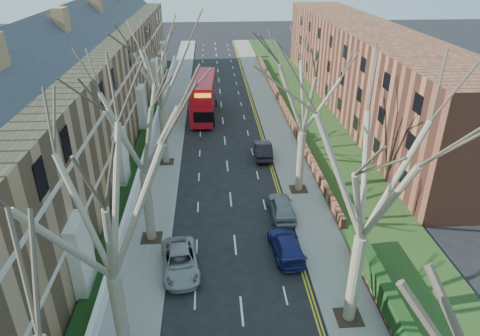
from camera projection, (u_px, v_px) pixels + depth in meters
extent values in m
cube|color=slate|center=(172.00, 121.00, 49.92)|extent=(3.00, 102.00, 0.12)
cube|color=slate|center=(273.00, 119.00, 50.68)|extent=(3.00, 102.00, 0.12)
cube|color=#96724C|center=(78.00, 104.00, 40.08)|extent=(9.00, 78.00, 10.00)
cube|color=#282A31|center=(66.00, 38.00, 37.38)|extent=(4.67, 78.00, 4.67)
cube|color=beige|center=(128.00, 118.00, 41.04)|extent=(0.12, 78.00, 0.35)
cube|color=beige|center=(123.00, 82.00, 39.46)|extent=(0.12, 78.00, 0.35)
cube|color=brown|center=(363.00, 68.00, 52.74)|extent=(8.00, 54.00, 10.00)
cube|color=brown|center=(282.00, 104.00, 54.12)|extent=(0.35, 54.00, 0.90)
cube|color=white|center=(149.00, 145.00, 42.44)|extent=(0.30, 78.00, 1.00)
cube|color=#1F3B15|center=(311.00, 117.00, 50.92)|extent=(6.00, 102.00, 0.06)
cylinder|color=#776D55|center=(121.00, 322.00, 19.35)|extent=(0.64, 0.64, 5.25)
cylinder|color=#776D55|center=(148.00, 207.00, 28.29)|extent=(0.64, 0.64, 5.07)
cube|color=#2D2116|center=(152.00, 238.00, 29.43)|extent=(1.40, 1.40, 0.05)
cylinder|color=#776D55|center=(164.00, 136.00, 38.94)|extent=(0.60, 0.60, 5.25)
cube|color=#2D2116|center=(166.00, 162.00, 40.11)|extent=(1.40, 1.40, 0.05)
cylinder|color=#776D55|center=(354.00, 280.00, 21.85)|extent=(0.64, 0.64, 5.25)
cube|color=#2D2116|center=(348.00, 317.00, 23.02)|extent=(1.40, 1.40, 0.05)
cylinder|color=#776D55|center=(300.00, 162.00, 34.35)|extent=(0.60, 0.60, 5.07)
cube|color=#2D2116|center=(298.00, 189.00, 35.49)|extent=(1.40, 1.40, 0.05)
cube|color=red|center=(204.00, 104.00, 51.26)|extent=(3.05, 11.02, 2.18)
cube|color=red|center=(203.00, 87.00, 50.32)|extent=(3.03, 10.48, 1.98)
cube|color=black|center=(204.00, 101.00, 51.06)|extent=(3.03, 10.15, 0.89)
cube|color=black|center=(203.00, 86.00, 50.28)|extent=(3.02, 9.94, 0.89)
imported|color=#929397|center=(180.00, 262.00, 26.35)|extent=(2.75, 5.00, 1.33)
imported|color=navy|center=(286.00, 245.00, 27.82)|extent=(2.14, 4.62, 1.31)
imported|color=gray|center=(282.00, 207.00, 31.88)|extent=(1.80, 4.34, 1.47)
imported|color=black|center=(263.00, 150.00, 41.11)|extent=(1.75, 4.51, 1.47)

